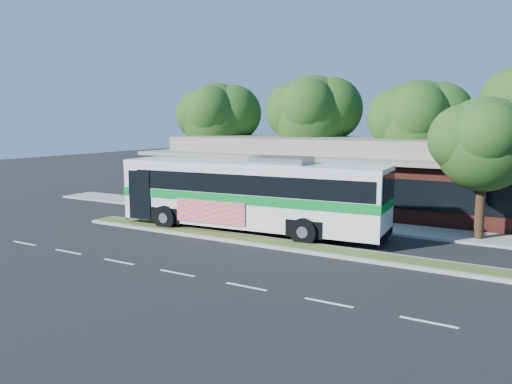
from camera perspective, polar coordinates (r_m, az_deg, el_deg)
ground at (r=21.53m, az=5.89°, el=-6.99°), size 120.00×120.00×0.00m
median_strip at (r=22.04m, az=6.55°, el=-6.44°), size 26.00×1.10×0.15m
sidewalk at (r=27.32m, az=11.48°, el=-3.72°), size 44.00×2.60×0.12m
parking_lot at (r=39.67m, az=-12.06°, el=-0.14°), size 14.00×12.00×0.01m
plaza_building at (r=33.24m, az=15.28°, el=1.86°), size 33.20×11.20×4.45m
tree_bg_a at (r=41.19m, az=-3.86°, el=8.51°), size 6.47×5.80×8.63m
tree_bg_b at (r=38.21m, az=7.12°, el=8.90°), size 6.69×6.00×9.00m
tree_bg_c at (r=34.82m, az=18.68°, el=7.71°), size 6.24×5.60×8.26m
transit_bus at (r=25.11m, az=-0.53°, el=0.25°), size 13.95×4.05×3.87m
sedan at (r=32.36m, az=-2.90°, el=-0.49°), size 5.29×2.51×1.49m
sidewalk_tree at (r=25.37m, az=25.37°, el=5.15°), size 4.85×4.35×6.70m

